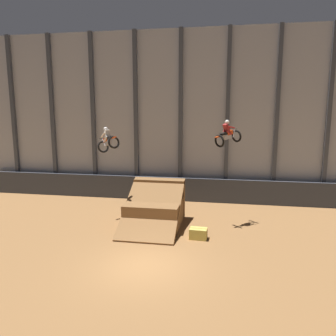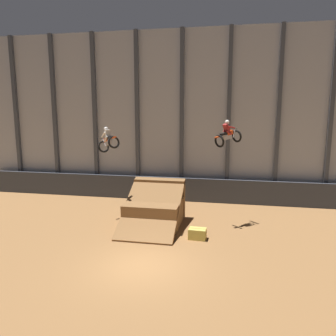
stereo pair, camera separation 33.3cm
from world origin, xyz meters
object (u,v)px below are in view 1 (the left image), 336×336
at_px(dirt_ramp, 155,209).
at_px(rider_bike_right_air, 228,135).
at_px(rider_bike_left_air, 108,141).
at_px(hay_bale_trackside, 198,234).

distance_m(dirt_ramp, rider_bike_right_air, 6.04).
bearing_deg(dirt_ramp, rider_bike_right_air, 10.91).
relative_size(rider_bike_left_air, rider_bike_right_air, 1.03).
height_order(rider_bike_left_air, hay_bale_trackside, rider_bike_left_air).
bearing_deg(rider_bike_left_air, dirt_ramp, -49.89).
bearing_deg(hay_bale_trackside, rider_bike_left_air, 159.63).
height_order(dirt_ramp, hay_bale_trackside, dirt_ramp).
bearing_deg(rider_bike_left_air, hay_bale_trackside, -68.25).
relative_size(dirt_ramp, rider_bike_right_air, 2.78).
relative_size(dirt_ramp, hay_bale_trackside, 4.96).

